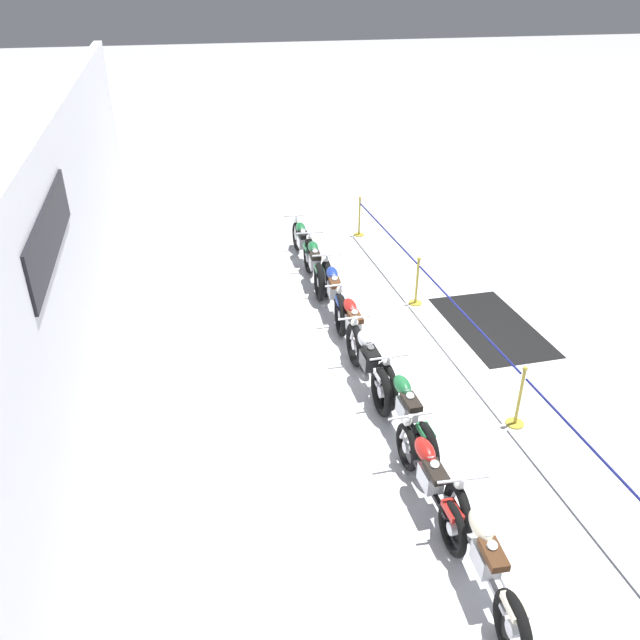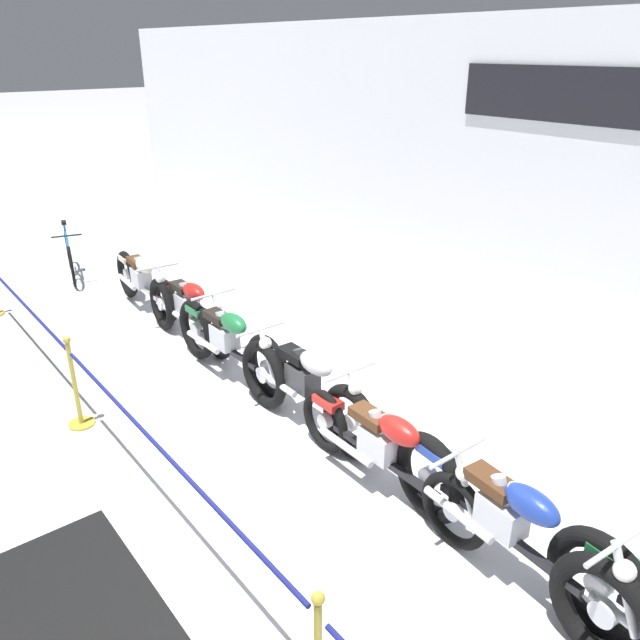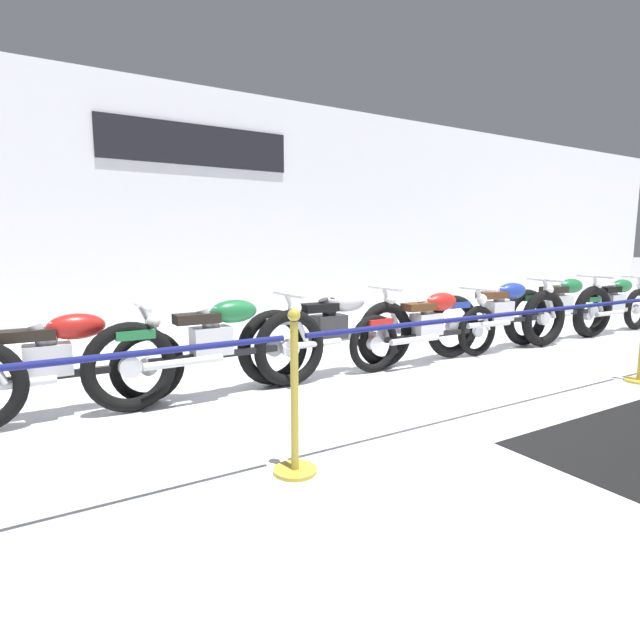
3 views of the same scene
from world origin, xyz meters
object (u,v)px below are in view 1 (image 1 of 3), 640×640
stanchion_mid_right (416,288)px  stanchion_far_left (499,359)px  motorcycle_silver_3 (368,362)px  stanchion_mid_left (518,405)px  motorcycle_blue_5 (333,292)px  motorcycle_green_6 (314,265)px  motorcycle_red_1 (428,477)px  floor_banner (492,326)px  motorcycle_green_7 (302,242)px  motorcycle_cream_0 (483,558)px  motorcycle_green_2 (405,411)px  stanchion_far_right (359,222)px  motorcycle_red_4 (352,324)px

stanchion_mid_right → stanchion_far_left: bearing=-180.0°
motorcycle_silver_3 → stanchion_mid_left: 2.43m
motorcycle_blue_5 → motorcycle_green_6: 1.41m
motorcycle_red_1 → stanchion_mid_left: bearing=-58.4°
motorcycle_red_1 → floor_banner: size_ratio=0.78×
stanchion_mid_right → motorcycle_green_6: bearing=52.9°
motorcycle_blue_5 → motorcycle_green_7: motorcycle_blue_5 is taller
motorcycle_blue_5 → motorcycle_green_6: (1.41, 0.06, 0.00)m
stanchion_mid_right → motorcycle_cream_0: bearing=164.3°
stanchion_mid_left → motorcycle_green_6: bearing=18.4°
motorcycle_green_2 → motorcycle_green_7: 6.79m
stanchion_mid_left → stanchion_mid_right: size_ratio=1.00×
motorcycle_green_2 → stanchion_mid_left: size_ratio=2.23×
stanchion_mid_right → stanchion_far_right: (4.05, 0.00, 0.00)m
motorcycle_green_2 → stanchion_mid_right: bearing=-23.8°
motorcycle_green_6 → stanchion_far_right: (2.65, -1.84, -0.13)m
motorcycle_green_7 → stanchion_far_right: stanchion_far_right is taller
motorcycle_silver_3 → motorcycle_green_6: motorcycle_green_6 is taller
motorcycle_red_4 → floor_banner: bearing=-89.2°
motorcycle_red_1 → stanchion_far_left: size_ratio=0.18×
motorcycle_red_4 → stanchion_far_right: 5.65m
motorcycle_cream_0 → motorcycle_blue_5: motorcycle_blue_5 is taller
motorcycle_red_1 → stanchion_far_right: stanchion_far_right is taller
stanchion_mid_left → stanchion_mid_right: 4.14m
stanchion_far_left → motorcycle_blue_5: bearing=27.6°
motorcycle_green_2 → stanchion_far_left: bearing=-72.2°
motorcycle_cream_0 → stanchion_mid_right: (6.68, -1.88, -0.12)m
motorcycle_green_7 → motorcycle_cream_0: bearing=179.6°
motorcycle_red_4 → floor_banner: (0.04, -2.88, -0.46)m
motorcycle_green_2 → motorcycle_silver_3: motorcycle_green_2 is taller
motorcycle_silver_3 → motorcycle_red_4: 1.32m
motorcycle_silver_3 → floor_banner: motorcycle_silver_3 is taller
motorcycle_cream_0 → motorcycle_red_4: 5.37m
motorcycle_blue_5 → motorcycle_red_1: bearing=178.1°
stanchion_mid_right → floor_banner: (-1.27, -1.10, -0.35)m
motorcycle_red_1 → stanchion_far_left: (1.90, -1.96, 0.29)m
stanchion_mid_left → stanchion_mid_right: bearing=0.0°
stanchion_far_left → stanchion_mid_left: same height
motorcycle_green_2 → stanchion_mid_right: 4.39m
motorcycle_green_2 → motorcycle_green_6: motorcycle_green_6 is taller
motorcycle_green_2 → motorcycle_silver_3: (1.38, 0.13, -0.01)m
stanchion_far_left → motorcycle_silver_3: bearing=67.0°
motorcycle_cream_0 → motorcycle_silver_3: 4.05m
motorcycle_blue_5 → stanchion_mid_left: bearing=-156.5°
motorcycle_red_4 → stanchion_mid_right: size_ratio=2.21×
stanchion_far_left → floor_banner: size_ratio=4.34×
stanchion_mid_right → stanchion_far_right: bearing=0.0°
stanchion_far_left → motorcycle_green_6: bearing=20.9°
motorcycle_red_1 → floor_banner: (4.07, -3.06, -0.46)m
motorcycle_green_2 → floor_banner: 4.00m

